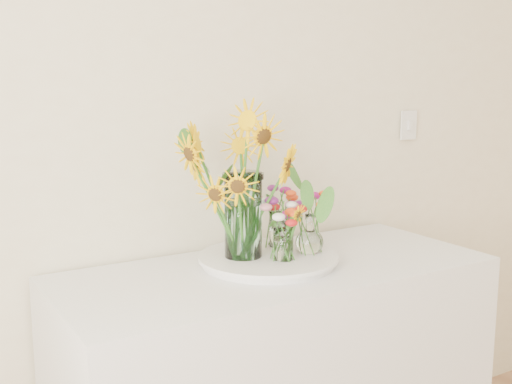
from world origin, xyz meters
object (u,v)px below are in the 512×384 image
mason_jar (243,215)px  small_vase_a (283,244)px  small_vase_b (310,234)px  tray (268,260)px  small_vase_c (280,229)px

mason_jar → small_vase_a: size_ratio=2.53×
mason_jar → small_vase_b: mason_jar is taller
tray → small_vase_c: size_ratio=3.38×
tray → mason_jar: size_ratio=1.54×
small_vase_c → tray: bearing=-141.5°
mason_jar → tray: bearing=-20.9°
tray → small_vase_c: (0.09, 0.08, 0.08)m
tray → small_vase_c: 0.14m
tray → small_vase_b: 0.16m
small_vase_a → small_vase_b: small_vase_b is taller
small_vase_b → tray: bearing=163.9°
small_vase_b → mason_jar: bearing=162.1°
small_vase_a → small_vase_c: bearing=60.3°
tray → small_vase_a: small_vase_a is taller
tray → mason_jar: mason_jar is taller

